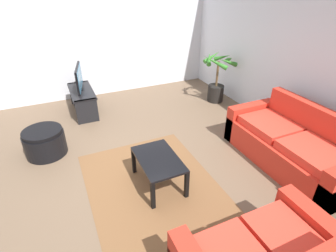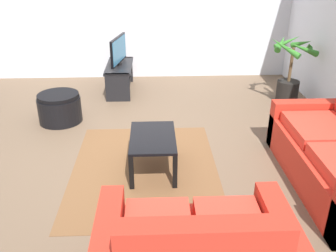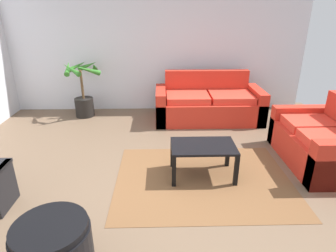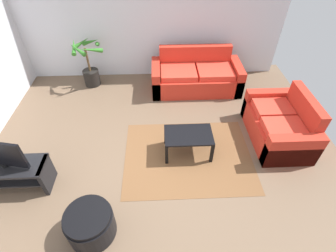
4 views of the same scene
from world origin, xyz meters
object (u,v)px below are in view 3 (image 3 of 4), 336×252
at_px(couch_loveseat, 322,143).
at_px(potted_palm, 84,93).
at_px(ottoman, 53,246).
at_px(coffee_table, 203,150).
at_px(couch_main, 208,105).

distance_m(couch_loveseat, potted_palm, 4.23).
bearing_deg(ottoman, couch_loveseat, 28.41).
bearing_deg(potted_palm, couch_loveseat, -27.79).
relative_size(coffee_table, ottoman, 1.27).
xyz_separation_m(coffee_table, ottoman, (-1.42, -1.39, -0.15)).
bearing_deg(couch_loveseat, ottoman, -151.59).
xyz_separation_m(coffee_table, potted_palm, (-2.05, 2.27, 0.11)).
bearing_deg(couch_loveseat, potted_palm, 152.21).
bearing_deg(couch_loveseat, coffee_table, -169.92).
relative_size(potted_palm, ottoman, 1.77).
height_order(potted_palm, ottoman, potted_palm).
height_order(couch_main, ottoman, couch_main).
bearing_deg(ottoman, couch_main, 62.00).
height_order(couch_loveseat, ottoman, couch_loveseat).
bearing_deg(ottoman, coffee_table, 44.25).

